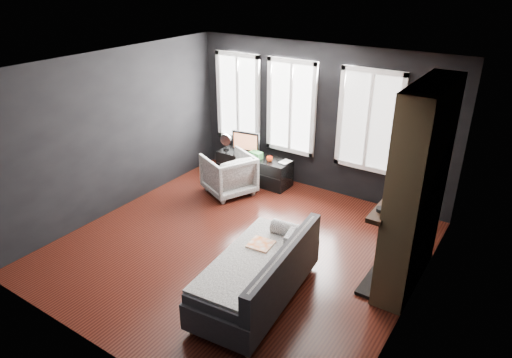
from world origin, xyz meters
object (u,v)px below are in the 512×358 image
Objects in this scene: sofa at (257,270)px; armchair at (229,172)px; mug at (270,158)px; mantel_vase at (408,175)px; media_console at (254,168)px; book at (282,155)px; monitor at (246,141)px.

armchair is at bearing 127.86° from sofa.
armchair reaches higher than mug.
mug is 3.05m from mantel_vase.
media_console is 6.51× the size of book.
mantel_vase is at bearing -19.42° from mug.
monitor is 0.63m from mug.
armchair is 1.46× the size of monitor.
sofa reaches higher than book.
monitor reaches higher than sofa.
sofa is 3.49× the size of monitor.
mantel_vase is at bearing -17.59° from media_console.
mantel_vase reaches higher than armchair.
sofa is at bearing -62.21° from monitor.
mug reaches higher than media_console.
sofa is at bearing -60.85° from mug.
mug is at bearing 160.58° from mantel_vase.
media_console is 0.55m from monitor.
mantel_vase is at bearing 52.17° from sofa.
mantel_vase is (3.18, -1.05, 1.06)m from media_console.
sofa is 8.56× the size of book.
book is (0.58, 0.06, 0.38)m from media_console.
sofa is 3.28m from mug.
sofa is 1.31× the size of media_console.
book is at bearing 156.80° from mantel_vase.
armchair is 0.72m from media_console.
mantel_vase is at bearing -23.20° from book.
mantel_vase is (1.20, 1.87, 0.89)m from sofa.
monitor reaches higher than media_console.
monitor is at bearing 162.63° from mantel_vase.
armchair is at bearing -131.63° from book.
mantel_vase is (3.28, -0.35, 0.90)m from armchair.
mug is at bearing -8.90° from media_console.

